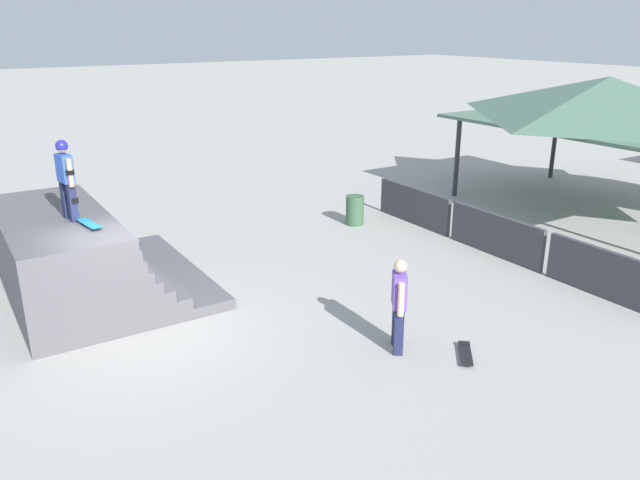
% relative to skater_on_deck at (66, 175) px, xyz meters
% --- Properties ---
extents(ground_plane, '(160.00, 160.00, 0.00)m').
position_rel_skater_on_deck_xyz_m(ground_plane, '(1.75, 0.72, -2.76)').
color(ground_plane, '#A3A09B').
extents(quarter_pipe_ramp, '(4.84, 3.86, 1.85)m').
position_rel_skater_on_deck_xyz_m(quarter_pipe_ramp, '(-0.49, 0.06, -1.94)').
color(quarter_pipe_ramp, '#565459').
rests_on(quarter_pipe_ramp, ground).
extents(skater_on_deck, '(0.69, 0.27, 1.59)m').
position_rel_skater_on_deck_xyz_m(skater_on_deck, '(0.00, 0.00, 0.00)').
color(skater_on_deck, '#1E2347').
rests_on(skater_on_deck, quarter_pipe_ramp).
extents(skateboard_on_deck, '(0.86, 0.32, 0.09)m').
position_rel_skater_on_deck_xyz_m(skateboard_on_deck, '(0.67, 0.20, -0.85)').
color(skateboard_on_deck, blue).
rests_on(skateboard_on_deck, quarter_pipe_ramp).
extents(bystander_walking, '(0.63, 0.47, 1.71)m').
position_rel_skater_on_deck_xyz_m(bystander_walking, '(4.97, 4.34, -1.81)').
color(bystander_walking, '#1E2347').
rests_on(bystander_walking, ground).
extents(skateboard_on_ground, '(0.76, 0.69, 0.09)m').
position_rel_skater_on_deck_xyz_m(skateboard_on_ground, '(5.82, 5.19, -2.70)').
color(skateboard_on_ground, red).
rests_on(skateboard_on_ground, ground).
extents(barrier_fence, '(9.18, 0.12, 1.05)m').
position_rel_skater_on_deck_xyz_m(barrier_fence, '(2.50, 9.46, -2.24)').
color(barrier_fence, '#3D3D42').
rests_on(barrier_fence, ground).
extents(pavilion_shelter, '(8.25, 5.82, 4.06)m').
position_rel_skater_on_deck_xyz_m(pavilion_shelter, '(1.28, 15.13, 0.57)').
color(pavilion_shelter, '#2D2D33').
rests_on(pavilion_shelter, ground).
extents(trash_bin, '(0.52, 0.52, 0.85)m').
position_rel_skater_on_deck_xyz_m(trash_bin, '(-1.43, 7.94, -2.34)').
color(trash_bin, '#385B3D').
rests_on(trash_bin, ground).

